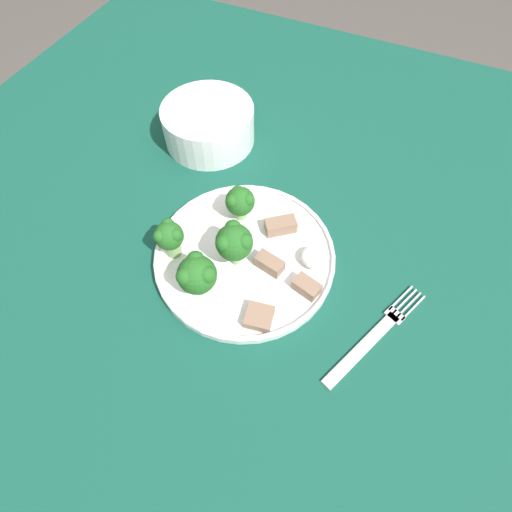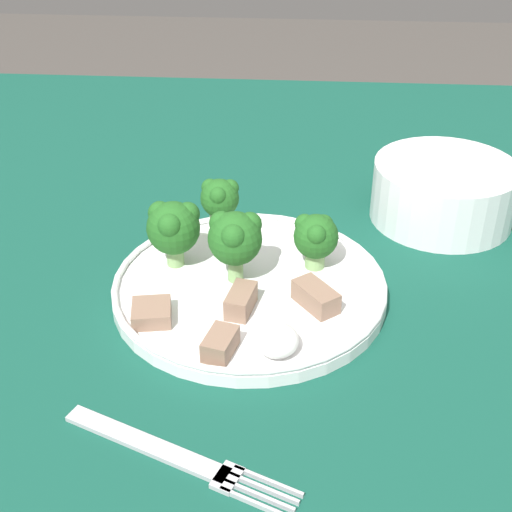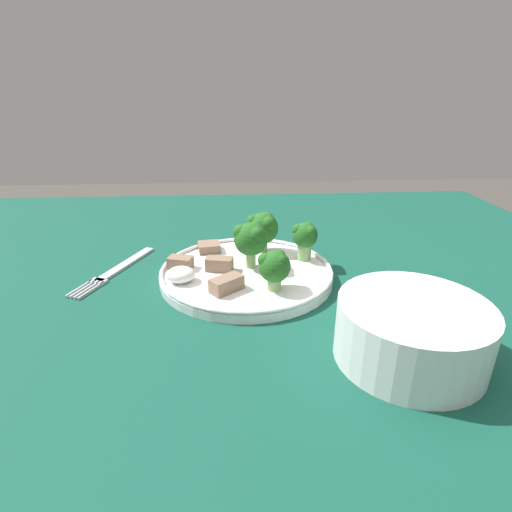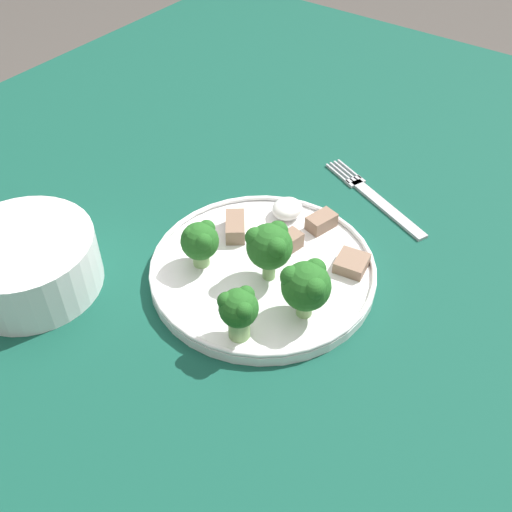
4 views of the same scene
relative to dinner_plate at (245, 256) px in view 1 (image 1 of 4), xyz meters
The scene contains 14 objects.
ground_plane 0.76m from the dinner_plate, 48.66° to the left, with size 8.00×8.00×0.00m, color #4C4742.
table 0.13m from the dinner_plate, 48.66° to the left, with size 1.34×1.13×0.74m.
dinner_plate is the anchor object (origin of this frame).
fork 0.20m from the dinner_plate, 10.40° to the right, with size 0.09×0.18×0.00m.
cream_bowl 0.26m from the dinner_plate, 129.14° to the left, with size 0.15×0.15×0.06m.
broccoli_floret_near_rim_left 0.11m from the dinner_plate, 157.90° to the right, with size 0.04×0.04×0.06m.
broccoli_floret_center_left 0.05m from the dinner_plate, 118.30° to the right, with size 0.05×0.05×0.07m.
broccoli_floret_back_left 0.08m from the dinner_plate, 120.23° to the left, with size 0.04×0.04×0.06m.
broccoli_floret_front_left 0.09m from the dinner_plate, 111.70° to the right, with size 0.05×0.05×0.07m.
meat_slice_front_slice 0.07m from the dinner_plate, 64.79° to the left, with size 0.05×0.04×0.02m.
meat_slice_middle_slice 0.10m from the dinner_plate, 55.51° to the right, with size 0.04×0.04×0.01m.
meat_slice_rear_slice 0.04m from the dinner_plate, ahead, with size 0.04×0.03×0.02m.
meat_slice_edge_slice 0.10m from the dinner_plate, ahead, with size 0.04×0.03×0.02m.
sauce_dollop 0.10m from the dinner_plate, 17.83° to the left, with size 0.04×0.04×0.02m.
Camera 1 is at (0.08, -0.33, 1.23)m, focal length 28.00 mm.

